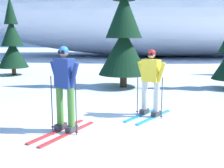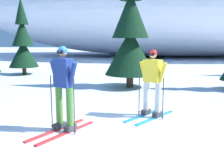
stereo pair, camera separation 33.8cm
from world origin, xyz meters
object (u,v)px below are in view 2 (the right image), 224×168
pine_tree_center_left (23,43)px  pine_tree_center (130,33)px  skier_yellow_jacket (152,82)px  skier_navy_jacket (64,88)px

pine_tree_center_left → pine_tree_center: size_ratio=0.80×
pine_tree_center_left → pine_tree_center: (6.33, -3.24, 0.46)m
pine_tree_center_left → skier_yellow_jacket: bearing=-45.8°
skier_navy_jacket → skier_yellow_jacket: size_ratio=1.06×
pine_tree_center_left → skier_navy_jacket: bearing=-58.8°
skier_navy_jacket → pine_tree_center_left: pine_tree_center_left is taller
skier_navy_jacket → pine_tree_center_left: 10.28m
skier_navy_jacket → pine_tree_center_left: size_ratio=0.43×
skier_yellow_jacket → pine_tree_center_left: 10.37m
pine_tree_center → skier_yellow_jacket: bearing=-78.1°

